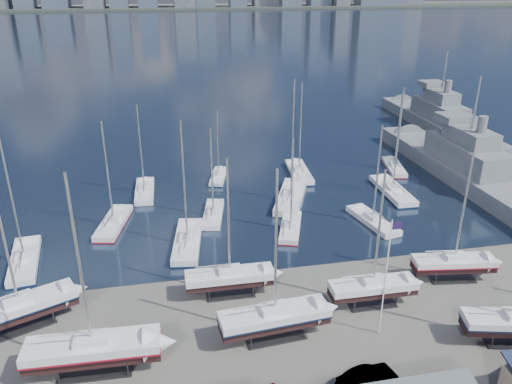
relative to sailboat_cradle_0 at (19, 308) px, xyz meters
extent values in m
plane|color=#605E59|center=(27.76, -4.99, -2.08)|extent=(1400.00, 1400.00, 0.00)
cube|color=#1B2740|center=(27.76, 305.01, -2.23)|extent=(1400.00, 600.00, 0.40)
cube|color=#2D332D|center=(27.76, 565.01, -0.98)|extent=(1400.00, 80.00, 2.20)
cube|color=#2D2D33|center=(0.00, 0.00, -2.00)|extent=(6.03, 4.51, 0.16)
cube|color=black|center=(0.00, 0.00, -0.48)|extent=(10.07, 6.20, 0.80)
cube|color=silver|center=(0.00, 0.00, 0.31)|extent=(10.24, 6.59, 0.80)
cube|color=#0C1C3D|center=(0.00, 0.00, -0.05)|extent=(10.34, 6.65, 0.16)
cube|color=silver|center=(0.00, 0.00, 0.96)|extent=(2.95, 2.54, 0.50)
cylinder|color=#B2B2B7|center=(0.00, 0.00, 7.43)|extent=(0.22, 0.22, 13.45)
cube|color=#2D2D33|center=(7.13, -7.12, -2.00)|extent=(6.00, 2.93, 0.16)
cube|color=black|center=(7.13, -7.12, -0.45)|extent=(10.82, 2.96, 0.86)
cube|color=silver|center=(7.13, -7.12, 0.41)|extent=(10.84, 3.41, 0.86)
cube|color=maroon|center=(7.13, -7.12, 0.01)|extent=(10.95, 3.45, 0.17)
cube|color=silver|center=(7.13, -7.12, 1.08)|extent=(2.75, 1.90, 0.50)
cylinder|color=#B2B2B7|center=(7.13, -7.12, 8.08)|extent=(0.22, 0.22, 14.49)
cube|color=#2D2D33|center=(19.61, 1.40, -2.00)|extent=(4.94, 2.31, 0.16)
cube|color=black|center=(19.61, 1.40, -0.53)|extent=(8.95, 2.24, 0.71)
cube|color=silver|center=(19.61, 1.40, 0.19)|extent=(8.96, 2.62, 0.71)
cube|color=silver|center=(19.61, 1.40, 0.80)|extent=(2.25, 1.53, 0.50)
cylinder|color=#B2B2B7|center=(19.61, 1.40, 6.57)|extent=(0.22, 0.22, 12.05)
cube|color=#2D2D33|center=(22.52, -5.92, -2.00)|extent=(5.63, 2.95, 0.16)
cube|color=black|center=(22.52, -5.92, -0.49)|extent=(10.05, 3.19, 0.79)
cube|color=silver|center=(22.52, -5.92, 0.30)|extent=(10.08, 3.61, 0.79)
cube|color=#0C1C3D|center=(22.52, -5.92, -0.06)|extent=(10.18, 3.64, 0.16)
cube|color=silver|center=(22.52, -5.92, 0.95)|extent=(2.60, 1.87, 0.50)
cylinder|color=#B2B2B7|center=(22.52, -5.92, 7.37)|extent=(0.22, 0.22, 13.34)
cube|color=#2D2D33|center=(33.07, -3.09, -2.00)|extent=(4.77, 2.22, 0.16)
cube|color=black|center=(33.07, -3.09, -0.54)|extent=(8.65, 2.14, 0.69)
cube|color=silver|center=(33.07, -3.09, 0.15)|extent=(8.66, 2.50, 0.69)
cube|color=silver|center=(33.07, -3.09, 0.75)|extent=(2.17, 1.47, 0.50)
cylinder|color=#B2B2B7|center=(33.07, -3.09, 6.33)|extent=(0.22, 0.22, 11.66)
cube|color=#2D2D33|center=(43.37, -0.54, -2.00)|extent=(5.03, 2.84, 0.16)
cube|color=black|center=(43.37, -0.54, -0.54)|extent=(8.87, 3.27, 0.69)
cube|color=silver|center=(43.37, -0.54, 0.16)|extent=(8.92, 3.63, 0.69)
cube|color=maroon|center=(43.37, -0.54, -0.16)|extent=(9.01, 3.66, 0.14)
cube|color=silver|center=(43.37, -0.54, 0.75)|extent=(2.35, 1.75, 0.50)
cylinder|color=#B2B2B7|center=(43.37, -0.54, 6.36)|extent=(0.22, 0.22, 11.70)
cube|color=black|center=(-2.25, 11.72, -2.36)|extent=(3.68, 10.52, 0.82)
cube|color=silver|center=(-2.25, 11.72, -1.54)|extent=(4.11, 10.57, 0.82)
cube|color=#0C1C3D|center=(-2.25, 11.72, -1.92)|extent=(4.15, 10.68, 0.16)
cube|color=silver|center=(-2.25, 11.72, -0.88)|extent=(2.03, 2.77, 0.50)
cylinder|color=#B2B2B7|center=(-2.25, 11.72, 5.83)|extent=(0.22, 0.22, 13.91)
cube|color=black|center=(7.03, 19.56, -2.34)|extent=(4.33, 10.02, 0.78)
cube|color=silver|center=(7.03, 19.56, -1.56)|extent=(4.73, 10.10, 0.78)
cube|color=maroon|center=(7.03, 19.56, -1.92)|extent=(4.78, 10.21, 0.16)
cube|color=silver|center=(7.03, 19.56, -0.92)|extent=(2.12, 2.73, 0.50)
cylinder|color=#B2B2B7|center=(7.03, 19.56, 5.40)|extent=(0.22, 0.22, 13.16)
cube|color=black|center=(10.94, 29.66, -2.33)|extent=(2.49, 9.50, 0.76)
cube|color=silver|center=(10.94, 29.66, -1.58)|extent=(2.89, 9.51, 0.76)
cube|color=silver|center=(10.94, 29.66, -0.95)|extent=(1.65, 2.40, 0.50)
cylinder|color=#B2B2B7|center=(10.94, 29.66, 5.17)|extent=(0.22, 0.22, 12.74)
cube|color=black|center=(16.11, 12.52, -2.38)|extent=(4.13, 11.04, 0.86)
cube|color=silver|center=(16.11, 12.52, -1.52)|extent=(4.57, 11.10, 0.86)
cube|color=#0C1C3D|center=(16.11, 12.52, -1.91)|extent=(4.62, 11.22, 0.17)
cube|color=silver|center=(16.11, 12.52, -0.83)|extent=(2.19, 2.93, 0.50)
cylinder|color=#B2B2B7|center=(16.11, 12.52, 6.19)|extent=(0.22, 0.22, 14.55)
cube|color=black|center=(20.09, 19.68, -2.31)|extent=(3.72, 8.85, 0.69)
cube|color=silver|center=(20.09, 19.68, -1.62)|extent=(4.07, 8.92, 0.69)
cube|color=silver|center=(20.09, 19.68, -1.02)|extent=(1.85, 2.40, 0.50)
cylinder|color=#B2B2B7|center=(20.09, 19.68, 4.54)|extent=(0.22, 0.22, 11.63)
cube|color=black|center=(22.66, 33.67, -2.28)|extent=(3.70, 7.94, 0.62)
cube|color=silver|center=(22.66, 33.67, -1.66)|extent=(4.02, 8.02, 0.62)
cube|color=#0C1C3D|center=(22.66, 33.67, -1.95)|extent=(4.06, 8.10, 0.12)
cube|color=silver|center=(22.66, 33.67, -1.10)|extent=(1.74, 2.19, 0.50)
cylinder|color=#B2B2B7|center=(22.66, 33.67, 3.86)|extent=(0.22, 0.22, 10.43)
cube|color=black|center=(29.34, 13.84, -2.31)|extent=(4.69, 8.72, 0.68)
cube|color=silver|center=(29.34, 13.84, -1.62)|extent=(5.03, 8.83, 0.68)
cube|color=maroon|center=(29.34, 13.84, -1.94)|extent=(5.08, 8.92, 0.14)
cube|color=silver|center=(29.34, 13.84, -1.03)|extent=(2.05, 2.48, 0.50)
cylinder|color=#B2B2B7|center=(29.34, 13.84, 4.47)|extent=(0.22, 0.22, 11.50)
cube|color=black|center=(31.83, 22.89, -2.42)|extent=(7.34, 12.36, 0.97)
cube|color=silver|center=(31.83, 22.89, -1.45)|extent=(7.81, 12.55, 0.97)
cube|color=silver|center=(31.83, 22.89, -0.71)|extent=(3.05, 3.59, 0.50)
cylinder|color=#B2B2B7|center=(31.83, 22.89, 7.26)|extent=(0.22, 0.22, 16.44)
cube|color=black|center=(35.86, 32.70, -2.37)|extent=(3.38, 10.66, 0.84)
cube|color=silver|center=(35.86, 32.70, -1.53)|extent=(3.82, 10.70, 0.84)
cube|color=#0C1C3D|center=(35.86, 32.70, -1.92)|extent=(3.86, 10.81, 0.17)
cube|color=silver|center=(35.86, 32.70, -0.86)|extent=(1.98, 2.76, 0.50)
cylinder|color=#B2B2B7|center=(35.86, 32.70, 5.97)|extent=(0.22, 0.22, 14.16)
cube|color=black|center=(40.47, 13.56, -2.33)|extent=(3.89, 9.49, 0.74)
cube|color=silver|center=(40.47, 13.56, -1.59)|extent=(4.27, 9.56, 0.74)
cube|color=silver|center=(40.47, 13.56, -0.97)|extent=(1.96, 2.56, 0.50)
cylinder|color=#B2B2B7|center=(40.47, 13.56, 5.02)|extent=(0.22, 0.22, 12.47)
cube|color=black|center=(47.43, 22.29, -2.39)|extent=(3.04, 11.18, 0.89)
cube|color=silver|center=(47.43, 22.29, -1.50)|extent=(3.51, 11.20, 0.89)
cube|color=#0C1C3D|center=(47.43, 22.29, -1.91)|extent=(3.54, 11.31, 0.18)
cube|color=silver|center=(47.43, 22.29, -0.81)|extent=(1.96, 2.84, 0.50)
cylinder|color=#B2B2B7|center=(47.43, 22.29, 6.43)|extent=(0.22, 0.22, 14.98)
cube|color=black|center=(52.38, 31.96, -2.32)|extent=(4.18, 9.23, 0.72)
cube|color=silver|center=(52.38, 31.96, -1.60)|extent=(4.55, 9.32, 0.72)
cube|color=maroon|center=(52.38, 31.96, -1.93)|extent=(4.59, 9.41, 0.14)
cube|color=silver|center=(52.38, 31.96, -0.99)|extent=(1.99, 2.54, 0.50)
cylinder|color=#B2B2B7|center=(52.38, 31.96, 4.82)|extent=(0.22, 0.22, 12.12)
cube|color=slate|center=(61.18, 25.40, -1.62)|extent=(7.49, 46.02, 4.14)
cube|color=slate|center=(61.18, 25.40, 2.25)|extent=(5.93, 16.12, 3.60)
cube|color=slate|center=(61.18, 25.40, 5.25)|extent=(4.44, 9.21, 2.40)
cube|color=slate|center=(61.17, 30.00, 6.95)|extent=(5.17, 4.61, 1.20)
cylinder|color=#B2B2B7|center=(61.18, 25.40, 10.45)|extent=(0.30, 0.30, 8.00)
cube|color=slate|center=(72.58, 53.44, -1.64)|extent=(8.16, 43.28, 3.88)
cube|color=slate|center=(72.58, 53.44, 2.09)|extent=(5.96, 15.24, 3.60)
cube|color=slate|center=(72.58, 53.44, 5.09)|extent=(4.39, 8.74, 2.40)
cube|color=slate|center=(72.71, 57.75, 6.79)|extent=(4.95, 4.45, 1.20)
cylinder|color=#B2B2B7|center=(72.58, 53.44, 10.29)|extent=(0.30, 0.30, 8.00)
imported|color=gray|center=(28.29, -13.31, -1.27)|extent=(5.22, 2.79, 1.63)
cylinder|color=white|center=(31.95, -7.42, 3.67)|extent=(0.12, 0.12, 11.51)
cube|color=#21133B|center=(32.43, -7.42, 8.85)|extent=(0.96, 0.05, 0.67)
camera|label=1|loc=(13.71, -41.20, 27.51)|focal=35.00mm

